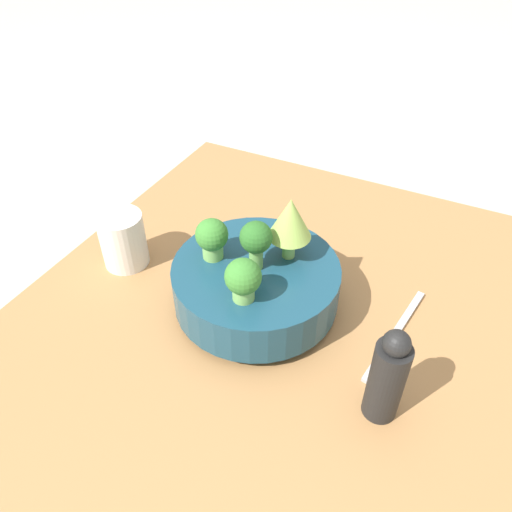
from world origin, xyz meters
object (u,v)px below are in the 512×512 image
Objects in this scene: bowl at (256,284)px; cup at (123,240)px; pepper_mill at (387,377)px; fork at (395,334)px.

cup is (-0.00, 0.24, 0.00)m from bowl.
pepper_mill is 0.14m from fork.
bowl is 0.21m from fork.
bowl is 0.24m from cup.
cup reaches higher than bowl.
pepper_mill is (-0.09, -0.21, 0.02)m from bowl.
fork is (0.04, -0.44, -0.04)m from cup.
pepper_mill is 0.71× the size of fork.
pepper_mill is at bearing -174.58° from fork.
fork is at bearing -84.88° from cup.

